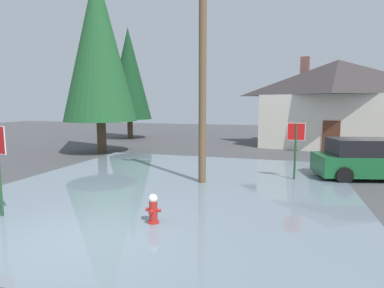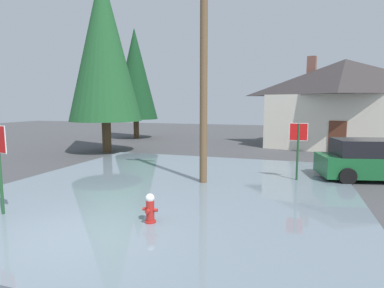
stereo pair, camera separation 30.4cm
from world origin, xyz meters
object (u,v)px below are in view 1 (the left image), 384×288
(utility_pole, at_px, (203,64))
(house, at_px, (336,103))
(pine_tree_mid_left, at_px, (129,74))
(stop_sign_far, at_px, (296,140))
(pine_tree_tall_left, at_px, (98,46))
(parked_car, at_px, (372,160))
(fire_hydrant, at_px, (153,210))

(utility_pole, xyz_separation_m, house, (6.32, 12.27, -1.32))
(utility_pole, height_order, pine_tree_mid_left, pine_tree_mid_left)
(stop_sign_far, height_order, pine_tree_tall_left, pine_tree_tall_left)
(utility_pole, distance_m, parked_car, 7.83)
(utility_pole, xyz_separation_m, parked_car, (6.38, 2.68, -3.66))
(fire_hydrant, relative_size, parked_car, 0.16)
(utility_pole, bearing_deg, pine_tree_mid_left, 126.61)
(parked_car, relative_size, pine_tree_mid_left, 0.51)
(utility_pole, relative_size, pine_tree_mid_left, 0.90)
(fire_hydrant, relative_size, pine_tree_mid_left, 0.08)
(parked_car, bearing_deg, pine_tree_tall_left, 168.48)
(parked_car, bearing_deg, house, 90.40)
(pine_tree_mid_left, bearing_deg, stop_sign_far, -41.86)
(fire_hydrant, distance_m, stop_sign_far, 6.92)
(parked_car, bearing_deg, pine_tree_mid_left, 146.56)
(fire_hydrant, xyz_separation_m, utility_pole, (0.14, 4.33, 4.04))
(utility_pole, bearing_deg, house, 62.76)
(fire_hydrant, distance_m, pine_tree_mid_left, 21.08)
(stop_sign_far, bearing_deg, fire_hydrant, -121.16)
(fire_hydrant, height_order, stop_sign_far, stop_sign_far)
(utility_pole, xyz_separation_m, pine_tree_mid_left, (-10.05, 13.53, 1.14))
(fire_hydrant, distance_m, pine_tree_tall_left, 13.95)
(house, height_order, parked_car, house)
(fire_hydrant, height_order, pine_tree_mid_left, pine_tree_mid_left)
(fire_hydrant, xyz_separation_m, pine_tree_mid_left, (-9.91, 17.86, 5.19))
(utility_pole, height_order, stop_sign_far, utility_pole)
(fire_hydrant, bearing_deg, pine_tree_mid_left, 119.03)
(stop_sign_far, distance_m, house, 11.27)
(stop_sign_far, bearing_deg, utility_pole, -156.21)
(house, bearing_deg, utility_pole, -117.24)
(stop_sign_far, height_order, parked_car, stop_sign_far)
(utility_pole, distance_m, pine_tree_mid_left, 16.89)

